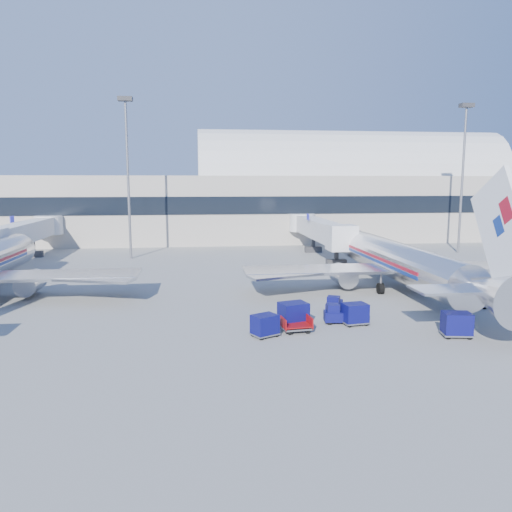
{
  "coord_description": "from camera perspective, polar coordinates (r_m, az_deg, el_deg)",
  "views": [
    {
      "loc": [
        -10.52,
        -42.81,
        10.97
      ],
      "look_at": [
        -4.68,
        6.0,
        3.64
      ],
      "focal_mm": 35.0,
      "sensor_mm": 36.0,
      "label": 1
    }
  ],
  "objects": [
    {
      "name": "cart_train_a",
      "position": [
        39.51,
        11.24,
        -6.45
      ],
      "size": [
        2.12,
        1.75,
        1.68
      ],
      "rotation": [
        0.0,
        0.0,
        0.17
      ],
      "color": "#090A49",
      "rests_on": "ground"
    },
    {
      "name": "cart_train_b",
      "position": [
        38.3,
        4.3,
        -6.62
      ],
      "size": [
        2.52,
        2.18,
        1.89
      ],
      "rotation": [
        0.0,
        0.0,
        0.3
      ],
      "color": "#090A49",
      "rests_on": "ground"
    },
    {
      "name": "airliner_main",
      "position": [
        52.2,
        16.42,
        -0.73
      ],
      "size": [
        32.0,
        37.26,
        12.07
      ],
      "color": "silver",
      "rests_on": "ground"
    },
    {
      "name": "cart_train_c",
      "position": [
        35.89,
        1.02,
        -7.89
      ],
      "size": [
        2.25,
        2.07,
        1.6
      ],
      "rotation": [
        0.0,
        0.0,
        0.49
      ],
      "color": "#090A49",
      "rests_on": "ground"
    },
    {
      "name": "jetbridge_near",
      "position": [
        76.14,
        6.98,
        3.11
      ],
      "size": [
        4.4,
        27.5,
        6.25
      ],
      "color": "silver",
      "rests_on": "ground"
    },
    {
      "name": "terminal",
      "position": [
        98.88,
        -8.66,
        6.39
      ],
      "size": [
        170.0,
        28.15,
        21.0
      ],
      "color": "#B2AA9E",
      "rests_on": "ground"
    },
    {
      "name": "tug_lead",
      "position": [
        39.77,
        9.35,
        -6.6
      ],
      "size": [
        2.47,
        1.44,
        1.53
      ],
      "rotation": [
        0.0,
        0.0,
        -0.12
      ],
      "color": "#090A49",
      "rests_on": "ground"
    },
    {
      "name": "cart_solo_near",
      "position": [
        38.55,
        21.97,
        -7.22
      ],
      "size": [
        2.25,
        1.86,
        1.77
      ],
      "rotation": [
        0.0,
        0.0,
        -0.18
      ],
      "color": "#090A49",
      "rests_on": "ground"
    },
    {
      "name": "jetbridge_mid",
      "position": [
        77.71,
        -24.72,
        2.51
      ],
      "size": [
        4.4,
        27.5,
        6.25
      ],
      "color": "silver",
      "rests_on": "ground"
    },
    {
      "name": "mast_east",
      "position": [
        83.41,
        22.64,
        10.47
      ],
      "size": [
        2.0,
        1.2,
        22.6
      ],
      "color": "slate",
      "rests_on": "ground"
    },
    {
      "name": "ground",
      "position": [
        45.43,
        6.8,
        -5.55
      ],
      "size": [
        260.0,
        260.0,
        0.0
      ],
      "primitive_type": "plane",
      "color": "gray",
      "rests_on": "ground"
    },
    {
      "name": "cart_open_red",
      "position": [
        37.14,
        4.68,
        -8.07
      ],
      "size": [
        2.28,
        1.73,
        0.57
      ],
      "rotation": [
        0.0,
        0.0,
        0.12
      ],
      "color": "slate",
      "rests_on": "ground"
    },
    {
      "name": "mast_west",
      "position": [
        73.52,
        -14.51,
        11.2
      ],
      "size": [
        2.0,
        1.2,
        22.6
      ],
      "color": "slate",
      "rests_on": "ground"
    },
    {
      "name": "tug_right",
      "position": [
        48.09,
        23.64,
        -4.66
      ],
      "size": [
        2.36,
        1.81,
        1.38
      ],
      "rotation": [
        0.0,
        0.0,
        -0.41
      ],
      "color": "#090A49",
      "rests_on": "ground"
    },
    {
      "name": "tug_left",
      "position": [
        42.82,
        8.9,
        -5.52
      ],
      "size": [
        2.0,
        2.57,
        1.5
      ],
      "rotation": [
        0.0,
        0.0,
        1.14
      ],
      "color": "#090A49",
      "rests_on": "ground"
    },
    {
      "name": "barrier_near",
      "position": [
        54.15,
        25.18,
        -3.54
      ],
      "size": [
        3.0,
        0.55,
        0.9
      ],
      "primitive_type": "cube",
      "color": "#9E9E96",
      "rests_on": "ground"
    }
  ]
}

